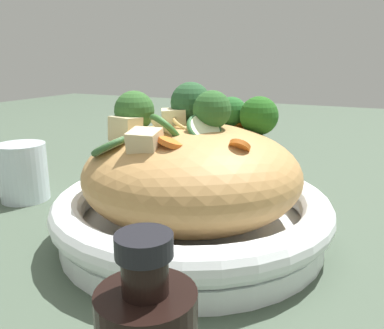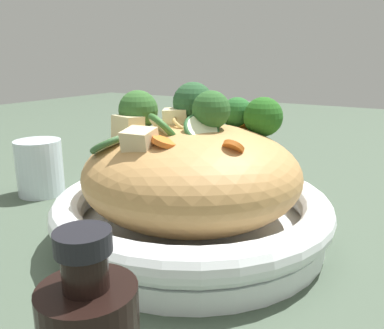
# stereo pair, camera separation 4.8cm
# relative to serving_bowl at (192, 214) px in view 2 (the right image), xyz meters

# --- Properties ---
(ground_plane) EXTENTS (3.00, 3.00, 0.00)m
(ground_plane) POSITION_rel_serving_bowl_xyz_m (0.00, 0.00, -0.03)
(ground_plane) COLOR #404F3F
(serving_bowl) EXTENTS (0.34, 0.34, 0.06)m
(serving_bowl) POSITION_rel_serving_bowl_xyz_m (0.00, 0.00, 0.00)
(serving_bowl) COLOR white
(serving_bowl) RESTS_ON ground_plane
(noodle_heap) EXTENTS (0.26, 0.26, 0.13)m
(noodle_heap) POSITION_rel_serving_bowl_xyz_m (0.00, -0.00, 0.05)
(noodle_heap) COLOR #B5864D
(noodle_heap) RESTS_ON serving_bowl
(broccoli_florets) EXTENTS (0.14, 0.20, 0.07)m
(broccoli_florets) POSITION_rel_serving_bowl_xyz_m (-0.03, -0.00, 0.12)
(broccoli_florets) COLOR #A3B56E
(broccoli_florets) RESTS_ON serving_bowl
(carrot_coins) EXTENTS (0.18, 0.09, 0.02)m
(carrot_coins) POSITION_rel_serving_bowl_xyz_m (0.02, 0.03, 0.10)
(carrot_coins) COLOR orange
(carrot_coins) RESTS_ON serving_bowl
(zucchini_slices) EXTENTS (0.10, 0.14, 0.05)m
(zucchini_slices) POSITION_rel_serving_bowl_xyz_m (0.04, -0.02, 0.11)
(zucchini_slices) COLOR beige
(zucchini_slices) RESTS_ON serving_bowl
(chicken_chunks) EXTENTS (0.12, 0.10, 0.04)m
(chicken_chunks) POSITION_rel_serving_bowl_xyz_m (0.03, -0.04, 0.11)
(chicken_chunks) COLOR beige
(chicken_chunks) RESTS_ON serving_bowl
(drinking_glass) EXTENTS (0.07, 0.07, 0.09)m
(drinking_glass) POSITION_rel_serving_bowl_xyz_m (-0.01, -0.30, 0.01)
(drinking_glass) COLOR silver
(drinking_glass) RESTS_ON ground_plane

